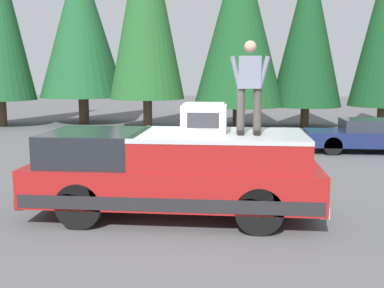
# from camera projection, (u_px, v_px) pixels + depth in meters

# --- Properties ---
(ground_plane) EXTENTS (90.00, 90.00, 0.00)m
(ground_plane) POSITION_uv_depth(u_px,v_px,m) (177.00, 215.00, 9.07)
(ground_plane) COLOR #565659
(pickup_truck) EXTENTS (2.01, 5.54, 1.65)m
(pickup_truck) POSITION_uv_depth(u_px,v_px,m) (174.00, 172.00, 8.86)
(pickup_truck) COLOR maroon
(pickup_truck) RESTS_ON ground
(compressor_unit) EXTENTS (0.65, 0.84, 0.56)m
(compressor_unit) POSITION_uv_depth(u_px,v_px,m) (204.00, 118.00, 8.70)
(compressor_unit) COLOR silver
(compressor_unit) RESTS_ON pickup_truck
(person_on_truck_bed) EXTENTS (0.29, 0.72, 1.69)m
(person_on_truck_bed) POSITION_uv_depth(u_px,v_px,m) (250.00, 85.00, 8.30)
(person_on_truck_bed) COLOR #423D38
(person_on_truck_bed) RESTS_ON pickup_truck
(parked_car_navy) EXTENTS (1.64, 4.10, 1.16)m
(parked_car_navy) POSITION_uv_depth(u_px,v_px,m) (367.00, 136.00, 16.03)
(parked_car_navy) COLOR navy
(parked_car_navy) RESTS_ON ground
(conifer_left) EXTENTS (3.50, 3.50, 8.69)m
(conifer_left) POSITION_uv_depth(u_px,v_px,m) (308.00, 29.00, 22.66)
(conifer_left) COLOR #4C3826
(conifer_left) RESTS_ON ground
(conifer_center_left) EXTENTS (4.48, 4.48, 9.31)m
(conifer_center_left) POSITION_uv_depth(u_px,v_px,m) (239.00, 22.00, 22.40)
(conifer_center_left) COLOR #4C3826
(conifer_center_left) RESTS_ON ground
(conifer_center_right) EXTENTS (3.68, 3.68, 10.79)m
(conifer_center_right) POSITION_uv_depth(u_px,v_px,m) (146.00, 2.00, 22.11)
(conifer_center_right) COLOR #4C3826
(conifer_center_right) RESTS_ON ground
(conifer_right) EXTENTS (4.51, 4.51, 9.01)m
(conifer_right) POSITION_uv_depth(u_px,v_px,m) (81.00, 25.00, 24.25)
(conifer_right) COLOR #4C3826
(conifer_right) RESTS_ON ground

